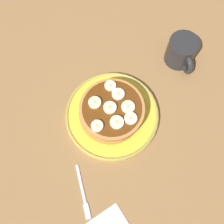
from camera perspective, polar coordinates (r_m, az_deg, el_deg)
The scene contains 13 objects.
ground_plane at distance 71.55cm, azimuth -0.00°, elevation -1.22°, with size 140.00×140.00×3.00cm, color olive.
plate at distance 69.27cm, azimuth -0.00°, elevation -0.58°, with size 24.70×24.70×1.69cm.
pancake_stack at distance 66.60cm, azimuth -0.10°, elevation 0.23°, with size 17.18×16.87×4.66cm.
banana_slice_0 at distance 63.99cm, azimuth -0.38°, elevation 0.73°, with size 3.24×3.24×1.04cm.
banana_slice_1 at distance 64.68cm, azimuth -3.74°, elevation 2.01°, with size 3.16×3.16×1.06cm.
banana_slice_2 at distance 62.91cm, azimuth 1.39°, elevation -2.16°, with size 3.37×3.37×1.00cm.
banana_slice_3 at distance 64.36cm, azimuth 3.49°, elevation 1.09°, with size 3.33×3.33×0.86cm.
banana_slice_4 at distance 62.68cm, azimuth -3.23°, elevation -3.04°, with size 2.93×2.93×1.01cm.
banana_slice_5 at distance 66.55cm, azimuth -0.37°, elevation 5.68°, with size 2.90×2.90×0.79cm.
banana_slice_6 at distance 65.56cm, azimuth 1.35°, elevation 3.88°, with size 3.17×3.17×0.87cm.
banana_slice_7 at distance 63.37cm, azimuth 4.06°, elevation -1.42°, with size 3.11×3.11×0.89cm.
coffee_mug at distance 76.37cm, azimuth 14.82°, elevation 12.49°, with size 11.13×7.96×8.07cm.
fork at distance 66.41cm, azimuth -6.23°, elevation -17.31°, with size 13.02×1.35×0.50cm.
Camera 1 is at (22.10, -6.58, 66.23)cm, focal length 42.28 mm.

